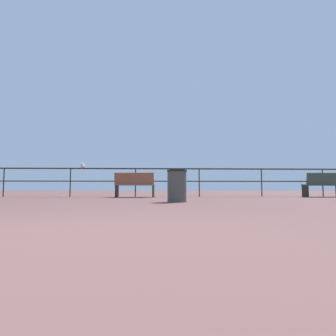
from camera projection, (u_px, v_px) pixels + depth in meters
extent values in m
plane|color=brown|center=(28.00, 245.00, 1.67)|extent=(60.00, 60.00, 0.00)
cube|color=#29231F|center=(136.00, 169.00, 10.66)|extent=(20.17, 0.05, 0.05)
cube|color=#29231F|center=(135.00, 181.00, 10.63)|extent=(20.17, 0.04, 0.04)
cylinder|color=#29231F|center=(4.00, 182.00, 10.39)|extent=(0.04, 0.04, 1.10)
cylinder|color=#29231F|center=(70.00, 183.00, 10.51)|extent=(0.04, 0.04, 1.10)
cylinder|color=#29231F|center=(135.00, 183.00, 10.62)|extent=(0.04, 0.04, 1.10)
cylinder|color=#29231F|center=(199.00, 183.00, 10.74)|extent=(0.04, 0.04, 1.10)
cylinder|color=#29231F|center=(262.00, 183.00, 10.86)|extent=(0.04, 0.04, 1.10)
cylinder|color=#29231F|center=(323.00, 183.00, 10.97)|extent=(0.04, 0.04, 1.10)
cube|color=brown|center=(135.00, 185.00, 10.03)|extent=(1.47, 0.62, 0.05)
cube|color=brown|center=(134.00, 179.00, 9.81)|extent=(1.44, 0.25, 0.44)
cube|color=black|center=(153.00, 191.00, 9.98)|extent=(0.08, 0.45, 0.46)
cube|color=black|center=(154.00, 181.00, 10.21)|extent=(0.07, 0.35, 0.04)
cube|color=black|center=(117.00, 191.00, 10.04)|extent=(0.08, 0.45, 0.46)
cube|color=black|center=(118.00, 181.00, 10.26)|extent=(0.07, 0.35, 0.04)
cube|color=#354638|center=(322.00, 185.00, 10.35)|extent=(1.42, 0.55, 0.05)
cube|color=#354638|center=(325.00, 179.00, 10.14)|extent=(1.40, 0.18, 0.46)
cube|color=black|center=(336.00, 181.00, 10.57)|extent=(0.05, 0.35, 0.04)
cube|color=black|center=(305.00, 191.00, 10.33)|extent=(0.06, 0.45, 0.45)
cube|color=black|center=(302.00, 181.00, 10.55)|extent=(0.05, 0.35, 0.04)
ellipsoid|color=silver|center=(83.00, 166.00, 10.57)|extent=(0.16, 0.26, 0.14)
ellipsoid|color=gray|center=(83.00, 166.00, 10.58)|extent=(0.13, 0.24, 0.05)
sphere|color=silver|center=(82.00, 164.00, 10.46)|extent=(0.12, 0.12, 0.12)
cone|color=yellow|center=(82.00, 164.00, 10.39)|extent=(0.05, 0.05, 0.05)
cube|color=gray|center=(83.00, 166.00, 10.72)|extent=(0.07, 0.09, 0.02)
cylinder|color=#3E403D|center=(177.00, 187.00, 6.67)|extent=(0.47, 0.47, 0.75)
cylinder|color=black|center=(177.00, 171.00, 6.70)|extent=(0.49, 0.49, 0.04)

